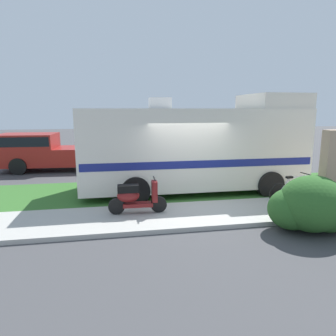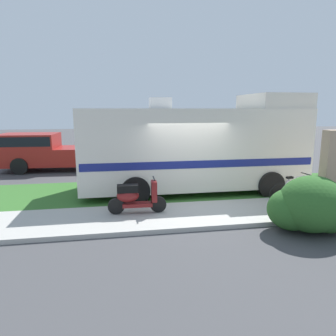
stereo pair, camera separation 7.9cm
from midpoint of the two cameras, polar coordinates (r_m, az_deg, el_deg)
The scene contains 9 objects.
ground_plane at distance 9.56m, azimuth 3.75°, elevation -6.70°, with size 80.00×80.00×0.00m, color #424244.
sidewalk at distance 8.44m, azimuth 5.75°, elevation -8.72°, with size 24.00×2.00×0.12m.
grass_strip at distance 10.95m, azimuth 1.86°, elevation -4.17°, with size 24.00×3.40×0.08m.
motorhome_rv at distance 10.63m, azimuth 5.03°, elevation 4.07°, with size 7.65×2.69×3.43m.
scooter at distance 8.23m, azimuth -6.45°, elevation -5.45°, with size 1.58×0.50×0.97m.
bicycle at distance 9.79m, azimuth 22.38°, elevation -4.06°, with size 1.69×0.52×0.89m.
pickup_truck_near at distance 15.68m, azimuth -21.49°, elevation 3.07°, with size 5.81×2.34×1.78m.
bush_by_porch at distance 7.95m, azimuth 25.03°, elevation -6.60°, with size 1.90×1.43×1.35m.
bottle_green at distance 9.65m, azimuth 21.18°, elevation -5.82°, with size 0.07×0.07×0.26m.
Camera 1 is at (-2.27, -8.82, 2.89)m, focal length 32.30 mm.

